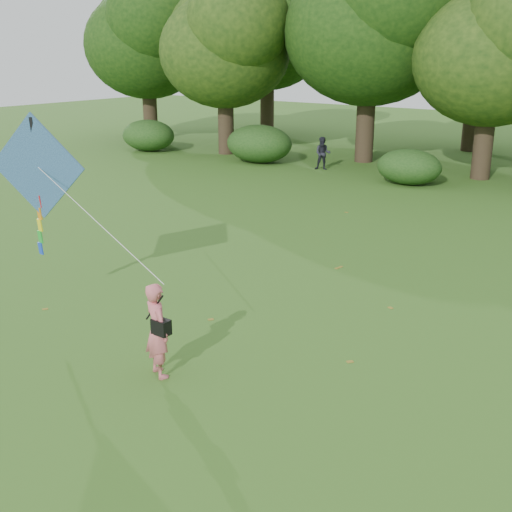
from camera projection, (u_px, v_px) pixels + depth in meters
The scene contains 7 objects.
ground at pixel (219, 378), 10.80m from camera, with size 100.00×100.00×0.00m, color #265114.
man_kite_flyer at pixel (158, 330), 10.65m from camera, with size 0.60×0.39×1.65m, color #D4636C.
bystander_left at pixel (323, 153), 29.09m from camera, with size 0.72×0.56×1.49m, color #21212C.
crossbody_bag at pixel (161, 326), 10.53m from camera, with size 0.43×0.20×0.68m.
flying_kite at pixel (38, 169), 12.91m from camera, with size 5.33×1.27×2.99m.
shrub_band at pixel (495, 170), 24.48m from camera, with size 39.15×3.22×1.88m.
fallen_leaves at pixel (360, 302), 14.00m from camera, with size 10.05×12.82×0.01m.
Camera 1 is at (6.17, -7.43, 5.28)m, focal length 45.00 mm.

